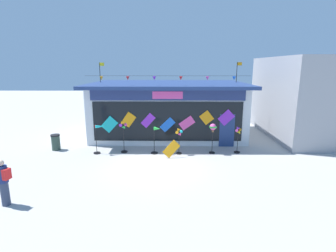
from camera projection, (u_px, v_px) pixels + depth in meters
ground_plane at (155, 166)px, 12.99m from camera, size 80.00×80.00×0.00m
kite_shop_building at (168, 108)px, 18.60m from camera, size 10.33×6.97×5.06m
wind_spinner_far_left at (99, 136)px, 14.55m from camera, size 0.74×0.37×1.64m
wind_spinner_left at (123, 132)px, 14.71m from camera, size 0.42×0.37×1.81m
wind_spinner_center_left at (156, 137)px, 14.58m from camera, size 0.58×0.39×1.54m
wind_spinner_center_right at (179, 136)px, 14.47m from camera, size 0.42×0.30×1.48m
wind_spinner_right at (213, 130)px, 14.53m from camera, size 0.37×0.37×1.70m
wind_spinner_far_right at (238, 136)px, 14.67m from camera, size 0.39×0.33×1.52m
person_near_camera at (4, 182)px, 9.12m from camera, size 0.48×0.37×1.68m
trash_bin at (56, 142)px, 15.32m from camera, size 0.52×0.52×0.93m
display_kite_on_ground at (171, 149)px, 14.02m from camera, size 0.97×0.31×0.97m
neighbour_building at (319, 97)px, 18.13m from camera, size 6.83×8.21×5.39m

